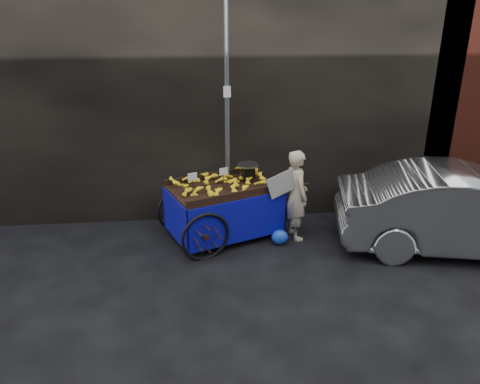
{
  "coord_description": "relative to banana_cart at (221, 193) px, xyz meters",
  "views": [
    {
      "loc": [
        -0.23,
        -6.4,
        3.71
      ],
      "look_at": [
        0.44,
        0.5,
        0.94
      ],
      "focal_mm": 35.0,
      "sensor_mm": 36.0,
      "label": 1
    }
  ],
  "objects": [
    {
      "name": "plastic_bag",
      "position": [
        0.95,
        -0.38,
        -0.68
      ],
      "size": [
        0.28,
        0.22,
        0.25
      ],
      "primitive_type": "ellipsoid",
      "color": "blue",
      "rests_on": "ground"
    },
    {
      "name": "street_pole",
      "position": [
        0.15,
        0.48,
        1.2
      ],
      "size": [
        0.12,
        0.1,
        4.0
      ],
      "color": "slate",
      "rests_on": "ground"
    },
    {
      "name": "ground",
      "position": [
        -0.15,
        -0.82,
        -0.81
      ],
      "size": [
        80.0,
        80.0,
        0.0
      ],
      "primitive_type": "plane",
      "color": "black",
      "rests_on": "ground"
    },
    {
      "name": "banana_cart",
      "position": [
        0.0,
        0.0,
        0.0
      ],
      "size": [
        2.63,
        1.88,
        1.31
      ],
      "rotation": [
        0.0,
        0.0,
        0.38
      ],
      "color": "black",
      "rests_on": "ground"
    },
    {
      "name": "parked_car",
      "position": [
        3.89,
        -0.82,
        -0.14
      ],
      "size": [
        4.28,
        2.19,
        1.34
      ],
      "primitive_type": "imported",
      "rotation": [
        0.0,
        0.0,
        1.37
      ],
      "color": "silver",
      "rests_on": "ground"
    },
    {
      "name": "vendor",
      "position": [
        1.25,
        -0.14,
        -0.03
      ],
      "size": [
        0.8,
        0.63,
        1.55
      ],
      "rotation": [
        0.0,
        0.0,
        1.8
      ],
      "color": "#C2AE90",
      "rests_on": "ground"
    },
    {
      "name": "building_wall",
      "position": [
        0.25,
        1.78,
        1.69
      ],
      "size": [
        13.5,
        2.0,
        5.0
      ],
      "color": "black",
      "rests_on": "ground"
    }
  ]
}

